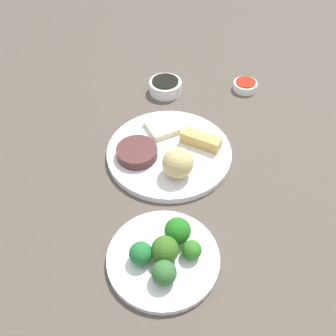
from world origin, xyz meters
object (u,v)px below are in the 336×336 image
at_px(soy_sauce_bowl, 165,87).
at_px(broccoli_plate, 163,258).
at_px(sauce_ramekin_sweet_and_sour, 245,86).
at_px(main_plate, 169,153).

bearing_deg(soy_sauce_bowl, broccoli_plate, -43.97).
bearing_deg(sauce_ramekin_sweet_and_sour, main_plate, -83.02).
height_order(main_plate, broccoli_plate, main_plate).
distance_m(broccoli_plate, sauce_ramekin_sweet_and_sour, 0.60).
relative_size(broccoli_plate, soy_sauce_bowl, 2.36).
bearing_deg(main_plate, soy_sauce_bowl, 138.56).
bearing_deg(sauce_ramekin_sweet_and_sour, broccoli_plate, -66.47).
relative_size(broccoli_plate, sauce_ramekin_sweet_and_sour, 3.18).
relative_size(main_plate, broccoli_plate, 1.39).
height_order(main_plate, soy_sauce_bowl, soy_sauce_bowl).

